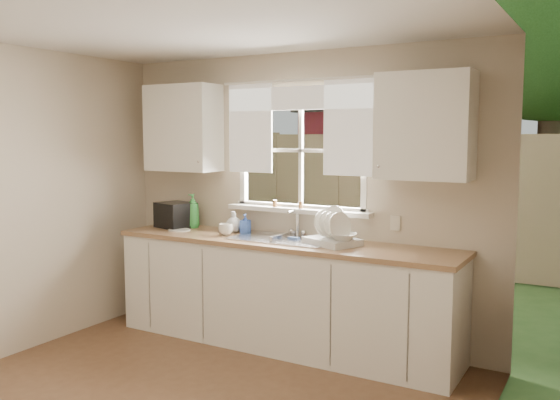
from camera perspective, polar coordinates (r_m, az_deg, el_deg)
The scene contains 20 objects.
room_walls at distance 3.53m, azimuth -14.02°, elevation -2.82°, with size 3.62×4.02×2.50m.
ceiling at distance 3.61m, azimuth -13.82°, elevation 17.54°, with size 3.60×4.00×0.02m, color silver.
window at distance 5.19m, azimuth 1.94°, elevation 2.95°, with size 1.38×0.16×1.06m.
curtains at distance 5.14m, azimuth 1.68°, elevation 7.92°, with size 1.50×0.03×0.81m.
base_cabinets at distance 5.08m, azimuth 0.17°, elevation -9.15°, with size 3.00×0.62×0.87m, color white.
countertop at distance 4.98m, azimuth 0.17°, elevation -4.09°, with size 3.04×0.65×0.04m, color #946E4A.
upper_cabinet_left at distance 5.67m, azimuth -9.30°, elevation 6.84°, with size 0.70×0.33×0.80m, color white.
upper_cabinet_right at distance 4.58m, azimuth 13.79°, elevation 6.91°, with size 0.70×0.33×0.80m, color white.
wall_outlet at distance 4.86m, azimuth 11.03°, elevation -2.18°, with size 0.08×0.01×0.12m, color beige.
sill_jars at distance 5.20m, azimuth 0.73°, elevation -0.41°, with size 0.30×0.04×0.06m.
backyard at distance 11.27m, azimuth 20.78°, elevation 14.39°, with size 20.00×10.00×6.13m.
sink at distance 5.01m, azimuth 0.35°, elevation -4.62°, with size 0.88×0.52×0.40m.
dish_rack at distance 4.77m, azimuth 5.07°, elevation -3.38°, with size 0.49×0.44×0.30m.
bowl at distance 4.69m, azimuth 6.11°, elevation -3.54°, with size 0.21×0.21×0.05m, color silver.
soap_bottle_a at distance 5.66m, azimuth -8.39°, elevation -1.04°, with size 0.12×0.13×0.32m, color green.
soap_bottle_b at distance 5.32m, azimuth -3.36°, elevation -2.28°, with size 0.08×0.08×0.17m, color #2F53B1.
soap_bottle_c at distance 5.39m, azimuth -4.48°, elevation -2.10°, with size 0.15×0.15×0.19m, color beige.
saucer at distance 5.53m, azimuth -9.69°, elevation -2.86°, with size 0.20×0.20×0.01m, color silver.
cup at distance 5.22m, azimuth -5.26°, elevation -2.85°, with size 0.13×0.13×0.10m, color silver.
black_appliance at distance 5.72m, azimuth -10.02°, elevation -1.42°, with size 0.33×0.28×0.24m, color black.
Camera 1 is at (2.43, -2.57, 1.78)m, focal length 38.00 mm.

